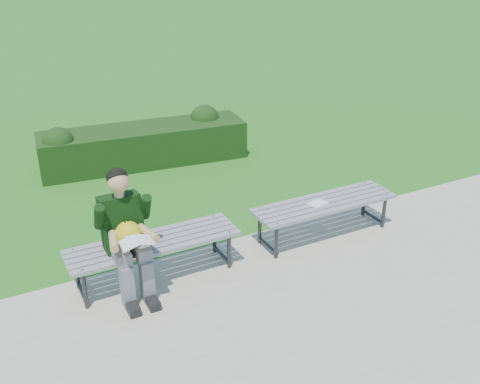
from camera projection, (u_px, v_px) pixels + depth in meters
name	position (u px, v px, depth m)	size (l,w,h in m)	color
ground	(215.00, 245.00, 6.37)	(80.00, 80.00, 0.00)	#237322
walkway	(294.00, 331.00, 4.96)	(30.00, 3.50, 0.02)	#B1A894
hedge	(144.00, 143.00, 8.60)	(3.32, 1.15, 0.81)	#173712
bench_left	(154.00, 245.00, 5.56)	(1.80, 0.50, 0.46)	slate
bench_right	(324.00, 206.00, 6.39)	(1.80, 0.50, 0.46)	slate
seated_boy	(126.00, 231.00, 5.23)	(0.56, 0.76, 1.31)	gray
paper_sheet	(318.00, 203.00, 6.32)	(0.25, 0.20, 0.01)	white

